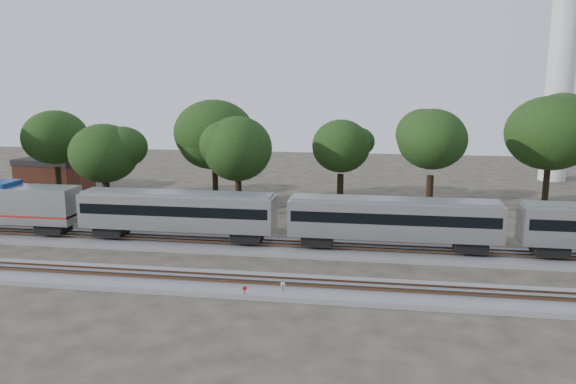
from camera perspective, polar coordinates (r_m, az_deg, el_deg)
ground at (r=47.14m, az=-6.62°, el=-7.71°), size 160.00×160.00×0.00m
track_far at (r=52.60m, az=-4.87°, el=-5.45°), size 160.00×5.00×0.73m
track_near at (r=43.45m, az=-8.05°, el=-9.11°), size 160.00×5.00×0.73m
train at (r=51.68m, az=21.90°, el=-2.90°), size 115.80×3.31×4.88m
switch_stand_red at (r=40.30m, az=-4.42°, el=-10.00°), size 0.32×0.09×1.01m
switch_stand_white at (r=40.76m, az=-0.53°, el=-9.64°), size 0.34×0.14×1.08m
switch_lever at (r=40.65m, az=0.06°, el=-10.52°), size 0.52×0.33×0.30m
brick_building at (r=87.87m, az=-22.64°, el=1.76°), size 10.10×7.76×4.46m
tree_1 at (r=77.51m, az=-22.56°, el=5.14°), size 8.44×8.44×11.90m
tree_2 at (r=68.19m, az=-18.19°, el=3.73°), size 7.23×7.23×10.19m
tree_3 at (r=69.42m, az=-7.52°, el=5.96°), size 9.24×9.24×13.03m
tree_4 at (r=63.42m, az=-5.12°, el=4.39°), size 7.96×7.96×11.22m
tree_5 at (r=68.84m, az=5.41°, el=4.65°), size 7.66×7.66×10.79m
tree_6 at (r=64.85m, az=14.43°, el=5.21°), size 9.07×9.07×12.79m
tree_7 at (r=74.88m, az=25.12°, el=5.42°), size 9.29×9.29×13.10m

